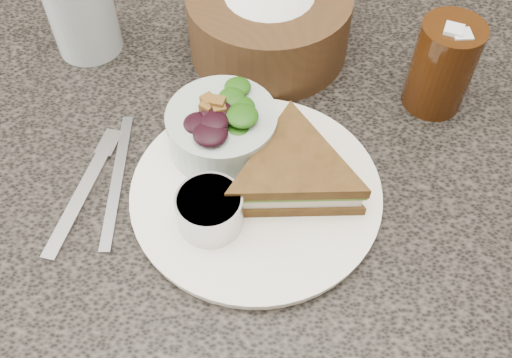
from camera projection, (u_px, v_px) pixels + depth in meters
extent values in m
cube|color=black|center=(260.00, 319.00, 0.93)|extent=(1.00, 0.70, 0.75)
cylinder|color=white|center=(256.00, 192.00, 0.62)|extent=(0.27, 0.27, 0.01)
cylinder|color=#B1B1B2|center=(210.00, 210.00, 0.57)|extent=(0.09, 0.09, 0.04)
cone|color=#FF5F14|center=(289.00, 143.00, 0.63)|extent=(0.10, 0.10, 0.03)
cube|color=#A1A1A1|center=(80.00, 197.00, 0.62)|extent=(0.04, 0.16, 0.00)
cube|color=gray|center=(117.00, 179.00, 0.63)|extent=(0.02, 0.18, 0.00)
cylinder|color=#A6B6BC|center=(80.00, 6.00, 0.72)|extent=(0.09, 0.09, 0.13)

